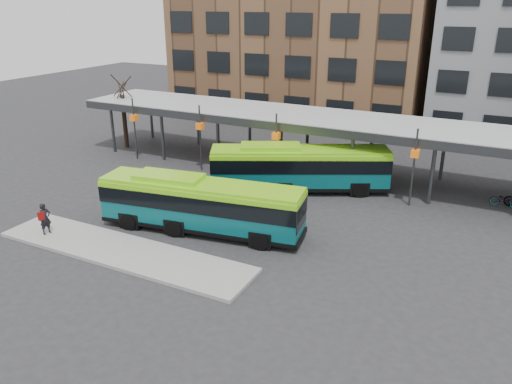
% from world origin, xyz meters
% --- Properties ---
extents(ground, '(120.00, 120.00, 0.00)m').
position_xyz_m(ground, '(0.00, 0.00, 0.00)').
color(ground, '#28282B').
rests_on(ground, ground).
extents(boarding_island, '(14.00, 3.00, 0.18)m').
position_xyz_m(boarding_island, '(-5.50, -3.00, 0.09)').
color(boarding_island, gray).
rests_on(boarding_island, ground).
extents(canopy, '(40.00, 6.53, 4.80)m').
position_xyz_m(canopy, '(-0.06, 12.87, 3.91)').
color(canopy, '#999B9E').
rests_on(canopy, ground).
extents(tree, '(1.64, 1.64, 5.60)m').
position_xyz_m(tree, '(-18.00, 12.00, 2.43)').
color(tree, black).
rests_on(tree, ground).
extents(building_brick, '(26.00, 14.00, 22.00)m').
position_xyz_m(building_brick, '(-10.00, 32.00, 11.00)').
color(building_brick, brown).
rests_on(building_brick, ground).
extents(bus_front, '(11.25, 3.97, 3.04)m').
position_xyz_m(bus_front, '(-3.39, 0.93, 1.58)').
color(bus_front, '#074F55').
rests_on(bus_front, ground).
extents(bus_rear, '(11.26, 7.25, 3.14)m').
position_xyz_m(bus_rear, '(-1.02, 8.97, 1.63)').
color(bus_rear, '#074F55').
rests_on(bus_rear, ground).
extents(pedestrian, '(0.53, 0.69, 1.69)m').
position_xyz_m(pedestrian, '(-10.29, -3.36, 1.04)').
color(pedestrian, black).
rests_on(pedestrian, boarding_island).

